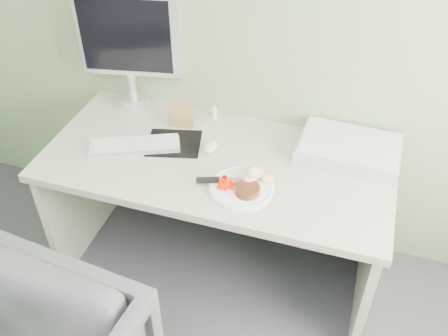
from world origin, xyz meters
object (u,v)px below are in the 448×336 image
(desk, at_px, (217,189))
(plate, at_px, (241,188))
(scanner, at_px, (349,150))
(monitor, at_px, (129,45))

(desk, height_order, plate, plate)
(desk, relative_size, scanner, 3.52)
(plate, bearing_deg, scanner, 42.52)
(desk, distance_m, plate, 0.30)
(monitor, bearing_deg, plate, -44.74)
(desk, height_order, monitor, monitor)
(desk, distance_m, scanner, 0.64)
(plate, xyz_separation_m, monitor, (-0.72, 0.48, 0.33))
(plate, xyz_separation_m, scanner, (0.40, 0.37, 0.03))
(desk, height_order, scanner, scanner)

